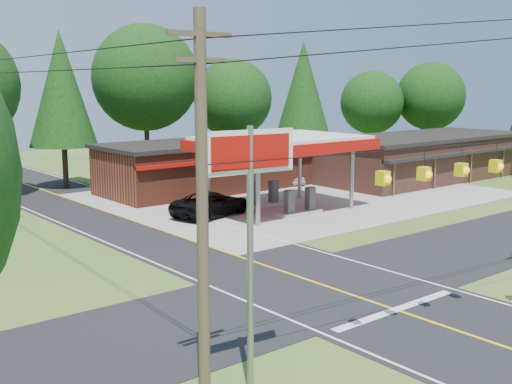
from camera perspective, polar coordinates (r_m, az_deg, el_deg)
ground at (r=26.77m, az=6.24°, el=-8.35°), size 120.00×120.00×0.00m
main_highway at (r=26.76m, az=6.24°, el=-8.33°), size 8.00×120.00×0.02m
cross_road at (r=26.76m, az=6.24°, el=-8.32°), size 70.00×7.00×0.02m
lane_center_yellow at (r=26.76m, az=6.24°, el=-8.30°), size 0.15×110.00×0.00m
gas_canopy at (r=41.28m, az=2.26°, el=4.14°), size 10.60×7.40×4.88m
convenience_store at (r=49.98m, az=-4.49°, el=2.38°), size 16.40×7.55×3.80m
strip_building at (r=57.58m, az=14.57°, el=3.06°), size 20.40×8.75×3.80m
utility_pole_near_left at (r=15.77m, az=-4.79°, el=-1.56°), size 1.80×0.30×10.00m
overhead_beacons at (r=20.96m, az=16.38°, el=3.67°), size 17.04×2.04×1.03m
treeline_backdrop at (r=45.92m, az=-14.89°, el=8.41°), size 70.27×51.59×13.30m
suv_car at (r=40.17m, az=-4.01°, el=-1.07°), size 6.76×6.76×1.55m
sedan_car at (r=52.94m, az=2.99°, el=1.39°), size 4.47×4.47×1.23m
big_stop_sign at (r=16.61m, az=-0.51°, el=-0.33°), size 2.66×0.39×7.19m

